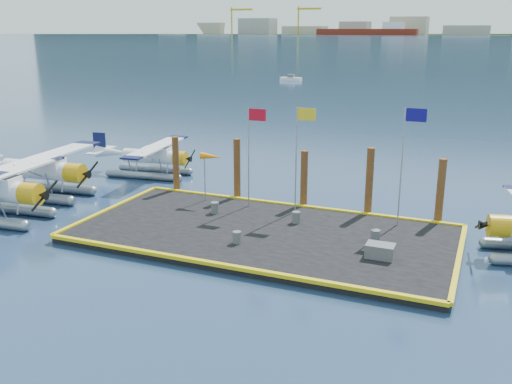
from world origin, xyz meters
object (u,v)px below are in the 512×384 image
Objects in this scene: crate at (380,251)px; piling_0 at (176,166)px; seaplane_b at (41,173)px; piling_1 at (237,171)px; piling_4 at (440,194)px; drum_5 at (296,217)px; piling_3 at (369,184)px; drum_4 at (375,236)px; flagpole_yellow at (300,144)px; flagpole_blue at (407,150)px; piling_2 at (304,181)px; windsock at (211,158)px; flagpole_red at (252,142)px; seaplane_c at (153,159)px; drum_3 at (237,237)px; drum_0 at (215,208)px.

crate is 16.46m from piling_0.
seaplane_b is at bearing -154.74° from piling_0.
piling_4 is (12.50, 0.00, -0.10)m from piling_1.
piling_3 is (3.31, 3.44, 1.43)m from drum_5.
drum_4 is 7.18m from flagpole_yellow.
piling_2 is at bearing 165.52° from flagpole_blue.
drum_4 reaches higher than crate.
piling_3 is at bearing 22.85° from flagpole_yellow.
piling_4 is (13.53, 1.60, -1.23)m from windsock.
drum_4 is at bearing -21.34° from flagpole_red.
crate is 6.41m from flagpole_blue.
piling_3 is at bearing 0.00° from piling_2.
drum_4 is 4.90m from drum_5.
windsock is 2.21m from piling_1.
piling_4 is (25.08, 3.81, 0.36)m from seaplane_b.
flagpole_yellow is 4.75m from piling_3.
flagpole_blue is (0.80, 3.20, 3.95)m from drum_4.
crate is at bearing -41.02° from flagpole_yellow.
piling_4 reaches higher than seaplane_b.
drum_4 reaches higher than drum_5.
seaplane_c is 1.44× the size of flagpole_yellow.
piling_3 is (6.79, 1.60, -2.25)m from flagpole_red.
seaplane_c reaches higher than drum_4.
flagpole_red is at bearing 0.00° from windsock.
drum_0 is at bearing 129.36° from drum_3.
piling_1 is at bearing 161.21° from flagpole_yellow.
drum_3 is 0.14× the size of piling_3.
windsock is at bearing 180.00° from flagpole_blue.
flagpole_yellow is (1.27, 5.97, 3.80)m from drum_3.
windsock is (7.69, -5.31, 1.85)m from seaplane_c.
flagpole_blue reaches higher than piling_0.
crate is at bearing -32.32° from piling_1.
seaplane_b is 25.37m from piling_4.
piling_0 is at bearing 180.00° from piling_1.
piling_1 reaches higher than drum_4.
flagpole_yellow is 1.55× the size of piling_4.
piling_3 is at bearing 70.96° from seaplane_c.
piling_3 reaches higher than crate.
windsock is at bearing 180.00° from flagpole_red.
flagpole_red is 3.28m from piling_1.
drum_4 is 11.09m from piling_1.
flagpole_blue is at bearing -0.00° from flagpole_yellow.
piling_4 is at bearing 0.00° from piling_0.
seaplane_c is 14.77m from flagpole_yellow.
drum_5 is at bearing -154.78° from piling_4.
drum_3 is 0.10× the size of flagpole_blue.
piling_1 is at bearing 93.13° from drum_0.
drum_5 is (17.77, 0.37, -0.91)m from seaplane_b.
seaplane_c is at bearing 158.42° from flagpole_yellow.
crate is 9.03m from piling_2.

